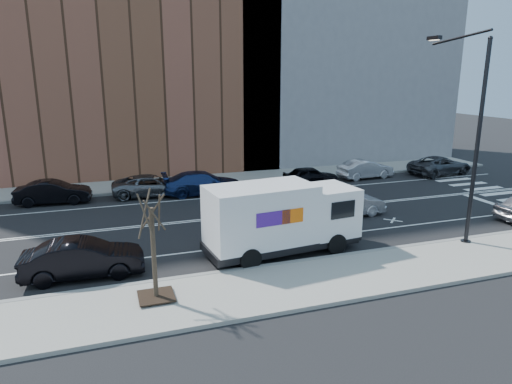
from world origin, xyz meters
TOP-DOWN VIEW (x-y plane):
  - ground at (0.00, 0.00)m, footprint 120.00×120.00m
  - sidewalk_near at (0.00, -8.80)m, footprint 44.00×3.60m
  - sidewalk_far at (0.00, 8.80)m, footprint 44.00×3.60m
  - curb_near at (0.00, -7.00)m, footprint 44.00×0.25m
  - curb_far at (0.00, 7.00)m, footprint 44.00×0.25m
  - crosswalk at (16.00, 0.00)m, footprint 3.00×14.00m
  - road_markings at (0.00, 0.00)m, footprint 40.00×8.60m
  - bldg_brick at (-8.00, 15.60)m, footprint 26.00×10.00m
  - bldg_concrete at (12.00, 15.60)m, footprint 20.00×10.00m
  - streetlight at (7.00, -6.91)m, footprint 0.44×4.02m
  - street_tree at (-7.00, -8.40)m, footprint 1.20×1.20m
  - fedex_van at (-1.32, -5.60)m, footprint 6.96×2.97m
  - far_parked_b at (-11.35, 6.02)m, footprint 4.38×1.83m
  - far_parked_c at (-5.60, 6.02)m, footprint 4.98×2.56m
  - far_parked_d at (-2.40, 5.33)m, footprint 5.24×2.33m
  - far_parked_e at (5.25, 5.36)m, footprint 4.00×1.86m
  - far_parked_f at (10.09, 6.09)m, footprint 4.34×1.84m
  - far_parked_g at (16.30, 5.43)m, footprint 5.35×2.97m
  - driving_sedan at (3.98, -1.83)m, footprint 4.41×1.82m
  - near_parked_rear_a at (-9.36, -5.46)m, footprint 4.53×1.74m

SIDE VIEW (x-z plane):
  - ground at x=0.00m, z-range 0.00..0.00m
  - crosswalk at x=16.00m, z-range 0.00..0.01m
  - road_markings at x=0.00m, z-range 0.00..0.01m
  - sidewalk_near at x=0.00m, z-range 0.00..0.15m
  - sidewalk_far at x=0.00m, z-range 0.00..0.15m
  - curb_near at x=0.00m, z-range 0.00..0.17m
  - curb_far at x=0.00m, z-range 0.00..0.17m
  - far_parked_e at x=5.25m, z-range 0.00..1.33m
  - far_parked_c at x=-5.60m, z-range 0.00..1.34m
  - far_parked_f at x=10.09m, z-range 0.00..1.39m
  - far_parked_b at x=-11.35m, z-range 0.00..1.41m
  - far_parked_g at x=16.30m, z-range 0.00..1.42m
  - driving_sedan at x=3.98m, z-range 0.00..1.42m
  - near_parked_rear_a at x=-9.36m, z-range 0.00..1.47m
  - far_parked_d at x=-2.40m, z-range 0.00..1.50m
  - street_tree at x=-7.00m, z-range -0.42..3.33m
  - fedex_van at x=-1.32m, z-range 0.08..3.17m
  - streetlight at x=7.00m, z-range 0.41..9.75m
  - bldg_brick at x=-8.00m, z-range 0.00..22.00m
  - bldg_concrete at x=12.00m, z-range 0.00..26.00m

